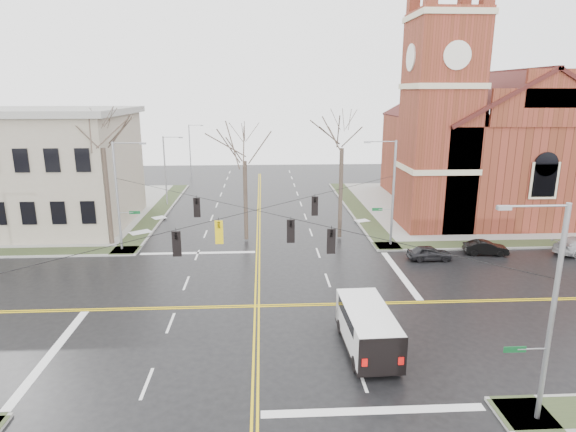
{
  "coord_description": "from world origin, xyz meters",
  "views": [
    {
      "loc": [
        0.46,
        -27.82,
        13.04
      ],
      "look_at": [
        2.27,
        6.0,
        4.25
      ],
      "focal_mm": 30.0,
      "sensor_mm": 36.0,
      "label": 1
    }
  ],
  "objects_px": {
    "tree_nw_far": "(103,141)",
    "tree_ne": "(342,142)",
    "signal_pole_ne": "(391,190)",
    "signal_pole_nw": "(119,193)",
    "tree_nw_near": "(245,156)",
    "streetlight_north_b": "(191,148)",
    "signal_pole_se": "(549,310)",
    "cargo_van": "(366,325)",
    "parked_car_b": "(486,248)",
    "parked_car_a": "(429,253)",
    "streetlight_north_a": "(166,168)",
    "church": "(481,134)"
  },
  "relations": [
    {
      "from": "signal_pole_ne",
      "to": "streetlight_north_b",
      "type": "bearing_deg",
      "value": 121.05
    },
    {
      "from": "tree_nw_far",
      "to": "tree_ne",
      "type": "relative_size",
      "value": 1.03
    },
    {
      "from": "streetlight_north_b",
      "to": "tree_ne",
      "type": "relative_size",
      "value": 0.66
    },
    {
      "from": "cargo_van",
      "to": "tree_nw_far",
      "type": "bearing_deg",
      "value": 133.46
    },
    {
      "from": "cargo_van",
      "to": "parked_car_b",
      "type": "relative_size",
      "value": 1.7
    },
    {
      "from": "signal_pole_nw",
      "to": "cargo_van",
      "type": "relative_size",
      "value": 1.51
    },
    {
      "from": "signal_pole_ne",
      "to": "tree_nw_far",
      "type": "height_order",
      "value": "tree_nw_far"
    },
    {
      "from": "tree_nw_far",
      "to": "tree_nw_near",
      "type": "distance_m",
      "value": 11.8
    },
    {
      "from": "cargo_van",
      "to": "tree_nw_far",
      "type": "relative_size",
      "value": 0.48
    },
    {
      "from": "signal_pole_nw",
      "to": "signal_pole_se",
      "type": "relative_size",
      "value": 1.0
    },
    {
      "from": "church",
      "to": "streetlight_north_b",
      "type": "distance_m",
      "value": 42.53
    },
    {
      "from": "tree_ne",
      "to": "parked_car_b",
      "type": "bearing_deg",
      "value": -24.42
    },
    {
      "from": "signal_pole_ne",
      "to": "streetlight_north_a",
      "type": "bearing_deg",
      "value": 143.1
    },
    {
      "from": "church",
      "to": "signal_pole_ne",
      "type": "height_order",
      "value": "church"
    },
    {
      "from": "signal_pole_se",
      "to": "tree_nw_near",
      "type": "xyz_separation_m",
      "value": [
        -12.39,
        25.24,
        2.73
      ]
    },
    {
      "from": "signal_pole_ne",
      "to": "parked_car_a",
      "type": "distance_m",
      "value": 6.16
    },
    {
      "from": "cargo_van",
      "to": "signal_pole_ne",
      "type": "bearing_deg",
      "value": 70.03
    },
    {
      "from": "parked_car_b",
      "to": "tree_nw_near",
      "type": "relative_size",
      "value": 0.33
    },
    {
      "from": "signal_pole_se",
      "to": "parked_car_a",
      "type": "relative_size",
      "value": 2.6
    },
    {
      "from": "parked_car_a",
      "to": "tree_ne",
      "type": "relative_size",
      "value": 0.29
    },
    {
      "from": "streetlight_north_a",
      "to": "church",
      "type": "bearing_deg",
      "value": -5.19
    },
    {
      "from": "signal_pole_nw",
      "to": "signal_pole_se",
      "type": "xyz_separation_m",
      "value": [
        22.64,
        -23.0,
        0.0
      ]
    },
    {
      "from": "signal_pole_ne",
      "to": "streetlight_north_a",
      "type": "height_order",
      "value": "signal_pole_ne"
    },
    {
      "from": "signal_pole_ne",
      "to": "signal_pole_nw",
      "type": "relative_size",
      "value": 1.0
    },
    {
      "from": "signal_pole_nw",
      "to": "tree_nw_far",
      "type": "distance_m",
      "value": 4.61
    },
    {
      "from": "signal_pole_nw",
      "to": "streetlight_north_b",
      "type": "relative_size",
      "value": 1.12
    },
    {
      "from": "parked_car_b",
      "to": "tree_nw_near",
      "type": "distance_m",
      "value": 21.59
    },
    {
      "from": "signal_pole_se",
      "to": "parked_car_b",
      "type": "relative_size",
      "value": 2.57
    },
    {
      "from": "church",
      "to": "cargo_van",
      "type": "bearing_deg",
      "value": -122.27
    },
    {
      "from": "streetlight_north_b",
      "to": "parked_car_b",
      "type": "distance_m",
      "value": 49.09
    },
    {
      "from": "streetlight_north_a",
      "to": "parked_car_a",
      "type": "distance_m",
      "value": 31.82
    },
    {
      "from": "signal_pole_nw",
      "to": "streetlight_north_a",
      "type": "relative_size",
      "value": 1.12
    },
    {
      "from": "cargo_van",
      "to": "parked_car_b",
      "type": "distance_m",
      "value": 19.27
    },
    {
      "from": "signal_pole_se",
      "to": "tree_nw_near",
      "type": "relative_size",
      "value": 0.85
    },
    {
      "from": "tree_nw_far",
      "to": "signal_pole_ne",
      "type": "bearing_deg",
      "value": -3.8
    },
    {
      "from": "streetlight_north_b",
      "to": "tree_ne",
      "type": "xyz_separation_m",
      "value": [
        18.07,
        -33.99,
        4.3
      ]
    },
    {
      "from": "signal_pole_se",
      "to": "tree_ne",
      "type": "xyz_separation_m",
      "value": [
        -3.9,
        25.51,
        3.82
      ]
    },
    {
      "from": "cargo_van",
      "to": "parked_car_a",
      "type": "bearing_deg",
      "value": 57.38
    },
    {
      "from": "streetlight_north_a",
      "to": "cargo_van",
      "type": "bearing_deg",
      "value": -63.81
    },
    {
      "from": "signal_pole_nw",
      "to": "parked_car_b",
      "type": "bearing_deg",
      "value": -5.0
    },
    {
      "from": "streetlight_north_a",
      "to": "tree_ne",
      "type": "relative_size",
      "value": 0.66
    },
    {
      "from": "signal_pole_se",
      "to": "parked_car_b",
      "type": "bearing_deg",
      "value": 70.0
    },
    {
      "from": "signal_pole_nw",
      "to": "tree_nw_far",
      "type": "relative_size",
      "value": 0.72
    },
    {
      "from": "streetlight_north_b",
      "to": "parked_car_b",
      "type": "bearing_deg",
      "value": -53.09
    },
    {
      "from": "streetlight_north_b",
      "to": "cargo_van",
      "type": "height_order",
      "value": "streetlight_north_b"
    },
    {
      "from": "tree_ne",
      "to": "signal_pole_nw",
      "type": "bearing_deg",
      "value": -172.38
    },
    {
      "from": "signal_pole_se",
      "to": "streetlight_north_a",
      "type": "xyz_separation_m",
      "value": [
        -21.97,
        39.5,
        -0.48
      ]
    },
    {
      "from": "streetlight_north_b",
      "to": "tree_nw_near",
      "type": "relative_size",
      "value": 0.76
    },
    {
      "from": "cargo_van",
      "to": "tree_nw_near",
      "type": "relative_size",
      "value": 0.56
    },
    {
      "from": "signal_pole_se",
      "to": "tree_ne",
      "type": "distance_m",
      "value": 26.08
    }
  ]
}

